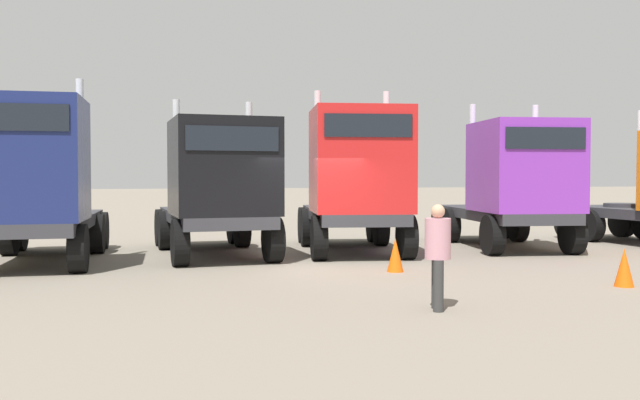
# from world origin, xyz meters

# --- Properties ---
(ground) EXTENTS (200.00, 200.00, 0.00)m
(ground) POSITION_xyz_m (0.00, 0.00, 0.00)
(ground) COLOR gray
(semi_truck_navy) EXTENTS (2.78, 6.25, 4.38)m
(semi_truck_navy) POSITION_xyz_m (-6.22, 1.38, 1.95)
(semi_truck_navy) COLOR #333338
(semi_truck_navy) RESTS_ON ground
(semi_truck_black) EXTENTS (2.90, 6.28, 4.04)m
(semi_truck_black) POSITION_xyz_m (-1.97, 2.05, 1.83)
(semi_truck_black) COLOR #333338
(semi_truck_black) RESTS_ON ground
(semi_truck_red) EXTENTS (3.36, 6.06, 4.39)m
(semi_truck_red) POSITION_xyz_m (1.62, 1.92, 2.00)
(semi_truck_red) COLOR #333338
(semi_truck_red) RESTS_ON ground
(semi_truck_purple) EXTENTS (3.33, 6.23, 4.16)m
(semi_truck_purple) POSITION_xyz_m (6.27, 1.91, 1.89)
(semi_truck_purple) COLOR #333338
(semi_truck_purple) RESTS_ON ground
(visitor_with_camera) EXTENTS (0.51, 0.51, 1.64)m
(visitor_with_camera) POSITION_xyz_m (0.60, -5.44, 0.95)
(visitor_with_camera) COLOR #343434
(visitor_with_camera) RESTS_ON ground
(traffic_cone_near) EXTENTS (0.36, 0.36, 0.72)m
(traffic_cone_near) POSITION_xyz_m (4.92, -4.25, 0.36)
(traffic_cone_near) COLOR #F2590C
(traffic_cone_near) RESTS_ON ground
(traffic_cone_mid) EXTENTS (0.36, 0.36, 0.73)m
(traffic_cone_mid) POSITION_xyz_m (1.47, -1.31, 0.37)
(traffic_cone_mid) COLOR #F2590C
(traffic_cone_mid) RESTS_ON ground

